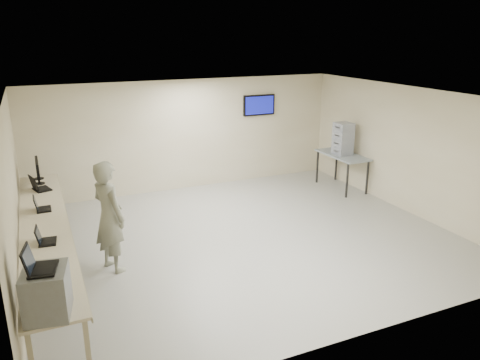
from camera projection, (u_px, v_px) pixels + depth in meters
name	position (u px, v px, depth m)	size (l,w,h in m)	color
room	(245.00, 169.00, 8.95)	(8.01, 7.01, 2.81)	#AFAEA6
workbench	(46.00, 229.00, 7.67)	(0.76, 6.00, 0.90)	beige
equipment_box	(47.00, 293.00, 5.15)	(0.46, 0.53, 0.55)	gray
laptop_on_box	(37.00, 265.00, 5.02)	(0.38, 0.42, 0.30)	black
laptop_0	(49.00, 284.00, 5.74)	(0.31, 0.36, 0.26)	black
laptop_1	(44.00, 239.00, 6.97)	(0.31, 0.36, 0.26)	black
laptop_2	(40.00, 207.00, 8.25)	(0.28, 0.34, 0.26)	black
laptop_3	(38.00, 186.00, 9.31)	(0.42, 0.45, 0.30)	black
monitor_near	(38.00, 171.00, 9.62)	(0.21, 0.48, 0.48)	black
monitor_far	(37.00, 166.00, 9.96)	(0.21, 0.47, 0.46)	black
soldier	(109.00, 217.00, 7.82)	(0.70, 0.46, 1.93)	slate
side_table	(342.00, 157.00, 12.02)	(0.71, 1.53, 0.92)	gray
storage_bins	(343.00, 139.00, 11.87)	(0.39, 0.43, 0.82)	#9CA2B2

